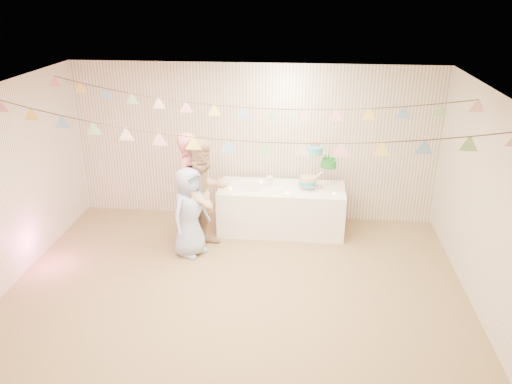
# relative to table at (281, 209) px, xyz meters

# --- Properties ---
(floor) EXTENTS (6.00, 6.00, 0.00)m
(floor) POSITION_rel_table_xyz_m (-0.49, -1.97, -0.37)
(floor) COLOR olive
(floor) RESTS_ON ground
(ceiling) EXTENTS (6.00, 6.00, 0.00)m
(ceiling) POSITION_rel_table_xyz_m (-0.49, -1.97, 2.23)
(ceiling) COLOR white
(ceiling) RESTS_ON ground
(back_wall) EXTENTS (6.00, 6.00, 0.00)m
(back_wall) POSITION_rel_table_xyz_m (-0.49, 0.53, 0.93)
(back_wall) COLOR silver
(back_wall) RESTS_ON ground
(front_wall) EXTENTS (6.00, 6.00, 0.00)m
(front_wall) POSITION_rel_table_xyz_m (-0.49, -4.47, 0.93)
(front_wall) COLOR silver
(front_wall) RESTS_ON ground
(right_wall) EXTENTS (5.00, 5.00, 0.00)m
(right_wall) POSITION_rel_table_xyz_m (2.51, -1.97, 0.93)
(right_wall) COLOR silver
(right_wall) RESTS_ON ground
(table) EXTENTS (1.99, 0.80, 0.75)m
(table) POSITION_rel_table_xyz_m (0.00, 0.00, 0.00)
(table) COLOR white
(table) RESTS_ON floor
(cake_stand) EXTENTS (0.63, 0.37, 0.71)m
(cake_stand) POSITION_rel_table_xyz_m (0.55, 0.05, 0.73)
(cake_stand) COLOR silver
(cake_stand) RESTS_ON table
(cake_bottom) EXTENTS (0.31, 0.31, 0.15)m
(cake_bottom) POSITION_rel_table_xyz_m (0.40, -0.01, 0.46)
(cake_bottom) COLOR #299FC3
(cake_bottom) RESTS_ON cake_stand
(cake_middle) EXTENTS (0.27, 0.27, 0.22)m
(cake_middle) POSITION_rel_table_xyz_m (0.73, 0.14, 0.73)
(cake_middle) COLOR #1C8027
(cake_middle) RESTS_ON cake_stand
(cake_top_tier) EXTENTS (0.25, 0.25, 0.19)m
(cake_top_tier) POSITION_rel_table_xyz_m (0.49, 0.02, 1.00)
(cake_top_tier) COLOR #3FBDC8
(cake_top_tier) RESTS_ON cake_stand
(platter) EXTENTS (0.33, 0.33, 0.02)m
(platter) POSITION_rel_table_xyz_m (-0.46, -0.05, 0.39)
(platter) COLOR white
(platter) RESTS_ON table
(posy) EXTENTS (0.15, 0.15, 0.17)m
(posy) POSITION_rel_table_xyz_m (-0.20, 0.05, 0.46)
(posy) COLOR white
(posy) RESTS_ON table
(person_adult_a) EXTENTS (0.56, 0.72, 1.75)m
(person_adult_a) POSITION_rel_table_xyz_m (-1.31, -0.51, 0.50)
(person_adult_a) COLOR #DA7177
(person_adult_a) RESTS_ON floor
(person_adult_b) EXTENTS (1.06, 1.07, 1.75)m
(person_adult_b) POSITION_rel_table_xyz_m (-1.11, -0.69, 0.50)
(person_adult_b) COLOR tan
(person_adult_b) RESTS_ON floor
(person_child) EXTENTS (0.70, 0.79, 1.36)m
(person_child) POSITION_rel_table_xyz_m (-1.28, -0.90, 0.31)
(person_child) COLOR #9CB3DE
(person_child) RESTS_ON floor
(bunting_back) EXTENTS (5.60, 1.10, 0.40)m
(bunting_back) POSITION_rel_table_xyz_m (-0.49, -0.87, 1.98)
(bunting_back) COLOR pink
(bunting_back) RESTS_ON ceiling
(bunting_front) EXTENTS (5.60, 0.90, 0.36)m
(bunting_front) POSITION_rel_table_xyz_m (-0.49, -2.17, 1.95)
(bunting_front) COLOR #72A5E5
(bunting_front) RESTS_ON ceiling
(tealight_0) EXTENTS (0.04, 0.04, 0.03)m
(tealight_0) POSITION_rel_table_xyz_m (-0.80, -0.15, 0.39)
(tealight_0) COLOR #FFD88C
(tealight_0) RESTS_ON table
(tealight_1) EXTENTS (0.04, 0.04, 0.03)m
(tealight_1) POSITION_rel_table_xyz_m (-0.35, 0.18, 0.39)
(tealight_1) COLOR #FFD88C
(tealight_1) RESTS_ON table
(tealight_2) EXTENTS (0.04, 0.04, 0.03)m
(tealight_2) POSITION_rel_table_xyz_m (0.10, -0.22, 0.39)
(tealight_2) COLOR #FFD88C
(tealight_2) RESTS_ON table
(tealight_3) EXTENTS (0.04, 0.04, 0.03)m
(tealight_3) POSITION_rel_table_xyz_m (0.35, 0.22, 0.39)
(tealight_3) COLOR #FFD88C
(tealight_3) RESTS_ON table
(tealight_4) EXTENTS (0.04, 0.04, 0.03)m
(tealight_4) POSITION_rel_table_xyz_m (0.82, -0.18, 0.39)
(tealight_4) COLOR #FFD88C
(tealight_4) RESTS_ON table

